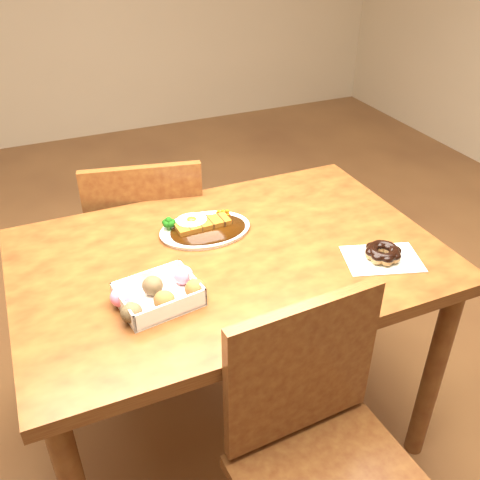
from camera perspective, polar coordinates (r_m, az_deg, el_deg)
name	(u,v)px	position (r m, az deg, el deg)	size (l,w,h in m)	color
ground	(232,424)	(2.05, -0.90, -19.04)	(6.00, 6.00, 0.00)	brown
table	(230,281)	(1.59, -1.10, -4.40)	(1.20, 0.80, 0.75)	#502110
chair_far	(148,247)	(2.08, -9.75, -0.69)	(0.50, 0.50, 0.87)	#502110
chair_near	(325,462)	(1.39, 9.06, -22.33)	(0.44, 0.44, 0.87)	#502110
katsu_curry_plate	(203,228)	(1.62, -3.94, 1.32)	(0.28, 0.20, 0.05)	white
donut_box	(159,294)	(1.35, -8.68, -5.69)	(0.23, 0.18, 0.06)	white
pon_de_ring	(383,253)	(1.55, 15.01, -1.36)	(0.24, 0.20, 0.04)	silver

